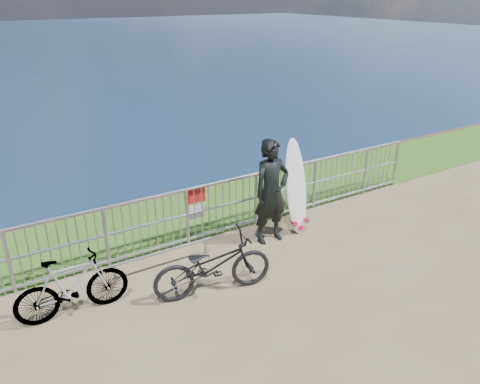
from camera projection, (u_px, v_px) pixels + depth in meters
grass_strip at (187, 215)px, 9.88m from camera, size 120.00×120.00×0.00m
railing at (212, 209)px, 8.80m from camera, size 10.06×0.10×1.13m
surfer at (271, 192)px, 8.53m from camera, size 0.73×0.48×1.98m
surfboard at (296, 190)px, 8.92m from camera, size 0.51×0.46×1.87m
bicycle_near at (213, 265)px, 7.17m from camera, size 1.96×1.00×0.98m
bicycle_far at (72, 286)px, 6.69m from camera, size 1.63×0.52×0.97m
bike_rack at (162, 254)px, 7.83m from camera, size 1.83×0.05×0.38m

